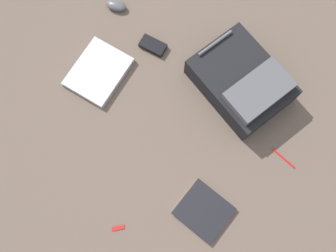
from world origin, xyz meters
TOP-DOWN VIEW (x-y plane):
  - ground_plane at (0.00, 0.00)m, footprint 4.02×4.02m
  - backpack at (0.37, -0.22)m, footprint 0.46×0.53m
  - laptop at (0.03, 0.41)m, footprint 0.32×0.26m
  - book_red at (-0.24, -0.40)m, footprint 0.22×0.24m
  - computer_mouse at (0.38, 0.55)m, footprint 0.09×0.12m
  - power_brick at (0.31, 0.26)m, footprint 0.08×0.14m
  - pen_black at (0.18, -0.58)m, footprint 0.03×0.14m
  - usb_stick at (-0.52, -0.12)m, footprint 0.05×0.05m

SIDE VIEW (x-z plane):
  - ground_plane at x=0.00m, z-range 0.00..0.00m
  - usb_stick at x=-0.52m, z-range 0.00..0.01m
  - pen_black at x=0.18m, z-range 0.00..0.01m
  - book_red at x=-0.24m, z-range 0.00..0.02m
  - power_brick at x=0.31m, z-range 0.00..0.03m
  - laptop at x=0.03m, z-range 0.00..0.03m
  - computer_mouse at x=0.38m, z-range 0.00..0.04m
  - backpack at x=0.37m, z-range -0.01..0.17m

